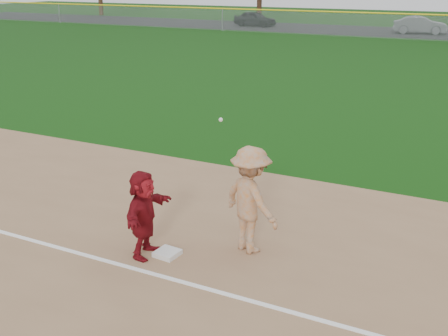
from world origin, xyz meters
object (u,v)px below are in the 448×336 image
at_px(first_base, 167,253).
at_px(car_mid, 420,25).
at_px(base_runner, 144,214).
at_px(car_left, 255,19).

relative_size(first_base, car_mid, 0.09).
xyz_separation_m(base_runner, car_left, (-18.50, 45.93, -0.09)).
height_order(base_runner, car_left, base_runner).
relative_size(base_runner, car_mid, 0.36).
height_order(first_base, base_runner, base_runner).
relative_size(first_base, car_left, 0.09).
bearing_deg(first_base, car_left, 112.41).
bearing_deg(car_left, base_runner, -152.38).
height_order(base_runner, car_mid, base_runner).
bearing_deg(first_base, car_mid, 93.40).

